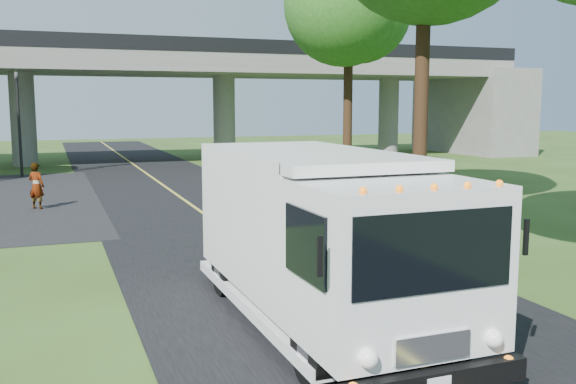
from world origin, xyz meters
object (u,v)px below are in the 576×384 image
tree_right_far (355,4)px  step_van (321,233)px  traffic_signal (18,112)px  pedestrian (36,186)px

tree_right_far → step_van: bearing=-117.6°
tree_right_far → traffic_signal: bearing=157.9°
tree_right_far → step_van: size_ratio=1.62×
step_van → tree_right_far: bearing=61.9°
pedestrian → traffic_signal: bearing=-47.7°
traffic_signal → pedestrian: 11.11m
traffic_signal → tree_right_far: size_ratio=0.47×
tree_right_far → step_van: tree_right_far is taller
pedestrian → tree_right_far: bearing=-124.3°
traffic_signal → pedestrian: size_ratio=3.20×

